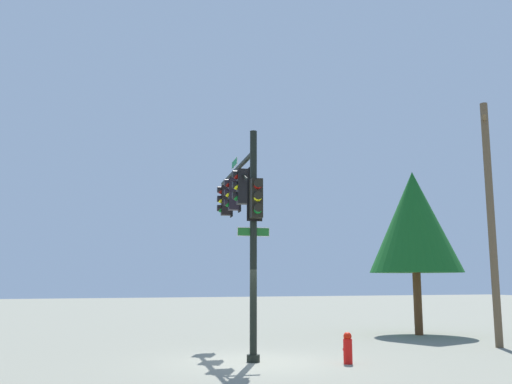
# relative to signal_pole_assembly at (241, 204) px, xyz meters

# --- Properties ---
(ground_plane) EXTENTS (120.00, 120.00, 0.00)m
(ground_plane) POSITION_rel_signal_pole_assembly_xyz_m (-1.72, 0.16, -4.57)
(ground_plane) COLOR gray
(signal_pole_assembly) EXTENTS (6.09, 1.19, 6.49)m
(signal_pole_assembly) POSITION_rel_signal_pole_assembly_xyz_m (0.00, 0.00, 0.00)
(signal_pole_assembly) COLOR black
(signal_pole_assembly) RESTS_ON ground_plane
(utility_pole) EXTENTS (1.43, 1.27, 8.41)m
(utility_pole) POSITION_rel_signal_pole_assembly_xyz_m (-1.14, -8.64, -0.20)
(utility_pole) COLOR brown
(utility_pole) RESTS_ON ground_plane
(fire_hydrant) EXTENTS (0.33, 0.24, 0.83)m
(fire_hydrant) POSITION_rel_signal_pole_assembly_xyz_m (-2.85, -2.13, -4.16)
(fire_hydrant) COLOR red
(fire_hydrant) RESTS_ON ground_plane
(tree_mid) EXTENTS (3.84, 3.84, 6.79)m
(tree_mid) POSITION_rel_signal_pole_assembly_xyz_m (3.43, -8.69, 0.07)
(tree_mid) COLOR #52331B
(tree_mid) RESTS_ON ground_plane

